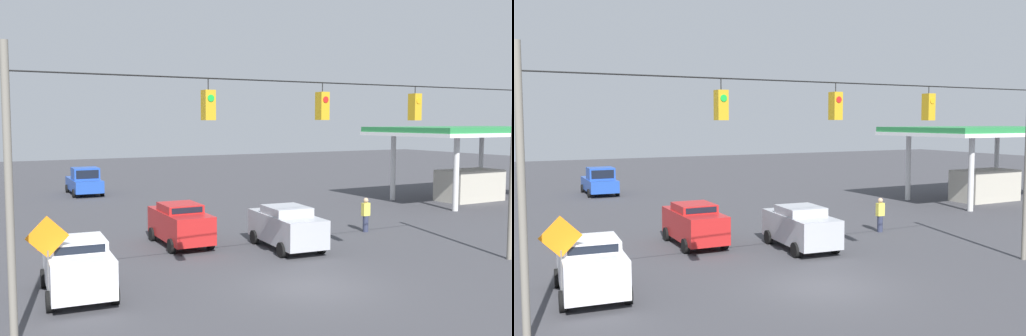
% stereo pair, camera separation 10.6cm
% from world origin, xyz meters
% --- Properties ---
extents(ground_plane, '(140.00, 140.00, 0.00)m').
position_xyz_m(ground_plane, '(0.00, 0.00, 0.00)').
color(ground_plane, '#3D3D42').
extents(overhead_signal_span, '(18.94, 0.38, 7.61)m').
position_xyz_m(overhead_signal_span, '(-0.04, 0.63, 4.67)').
color(overhead_signal_span, slate).
rests_on(overhead_signal_span, ground_plane).
extents(sedan_silver_crossing_near, '(2.39, 4.57, 1.89)m').
position_xyz_m(sedan_silver_crossing_near, '(-2.41, -5.42, 0.99)').
color(sedan_silver_crossing_near, '#A8AAB2').
rests_on(sedan_silver_crossing_near, ground_plane).
extents(sedan_red_withflow_mid, '(2.12, 4.46, 1.91)m').
position_xyz_m(sedan_red_withflow_mid, '(1.46, -8.36, 1.00)').
color(sedan_red_withflow_mid, red).
rests_on(sedan_red_withflow_mid, ground_plane).
extents(pickup_truck_blue_withflow_deep, '(2.42, 5.29, 2.12)m').
position_xyz_m(pickup_truck_blue_withflow_deep, '(1.45, -28.68, 0.98)').
color(pickup_truck_blue_withflow_deep, '#234CB2').
rests_on(pickup_truck_blue_withflow_deep, ground_plane).
extents(sedan_white_parked_shoulder, '(2.40, 4.36, 1.88)m').
position_xyz_m(sedan_white_parked_shoulder, '(7.11, -2.86, 0.98)').
color(sedan_white_parked_shoulder, silver).
rests_on(sedan_white_parked_shoulder, ground_plane).
extents(traffic_cone_nearest, '(0.34, 0.34, 0.66)m').
position_xyz_m(traffic_cone_nearest, '(7.15, -2.85, 0.33)').
color(traffic_cone_nearest, orange).
rests_on(traffic_cone_nearest, ground_plane).
extents(traffic_cone_second, '(0.34, 0.34, 0.66)m').
position_xyz_m(traffic_cone_second, '(7.37, -5.44, 0.33)').
color(traffic_cone_second, orange).
rests_on(traffic_cone_second, ground_plane).
extents(traffic_cone_third, '(0.34, 0.34, 0.66)m').
position_xyz_m(traffic_cone_third, '(7.17, -7.54, 0.33)').
color(traffic_cone_third, orange).
rests_on(traffic_cone_third, ground_plane).
extents(traffic_cone_fourth, '(0.34, 0.34, 0.66)m').
position_xyz_m(traffic_cone_fourth, '(7.20, -10.35, 0.33)').
color(traffic_cone_fourth, orange).
rests_on(traffic_cone_fourth, ground_plane).
extents(gas_station, '(13.11, 8.26, 5.23)m').
position_xyz_m(gas_station, '(-21.83, -12.21, 3.82)').
color(gas_station, '#288442').
rests_on(gas_station, ground_plane).
extents(work_zone_sign, '(1.27, 0.06, 2.84)m').
position_xyz_m(work_zone_sign, '(8.15, -1.85, 1.99)').
color(work_zone_sign, slate).
rests_on(work_zone_sign, ground_plane).
extents(pedestrian, '(0.40, 0.28, 1.75)m').
position_xyz_m(pedestrian, '(-7.95, -6.73, 0.88)').
color(pedestrian, '#2D334C').
rests_on(pedestrian, ground_plane).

